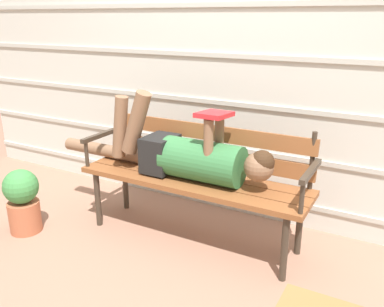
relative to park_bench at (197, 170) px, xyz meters
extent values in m
plane|color=#936B56|center=(0.00, -0.12, -0.51)|extent=(12.00, 12.00, 0.00)
cube|color=beige|center=(0.00, 0.52, 0.75)|extent=(5.47, 0.06, 2.51)
cube|color=#B7B7AD|center=(0.00, 0.49, -0.33)|extent=(5.47, 0.02, 0.04)
cube|color=#B7B7AD|center=(0.00, 0.49, 0.03)|extent=(5.47, 0.02, 0.04)
cube|color=#B7B7AD|center=(0.00, 0.49, 0.39)|extent=(5.47, 0.02, 0.04)
cube|color=#B7B7AD|center=(0.00, 0.49, 0.75)|extent=(5.47, 0.02, 0.04)
cube|color=#B7B7AD|center=(0.00, 0.49, 1.11)|extent=(5.47, 0.02, 0.04)
cube|color=brown|center=(0.00, -0.21, -0.05)|extent=(1.65, 0.14, 0.04)
cube|color=brown|center=(0.00, -0.07, -0.05)|extent=(1.65, 0.14, 0.04)
cube|color=brown|center=(0.00, 0.08, -0.05)|extent=(1.65, 0.14, 0.04)
cube|color=brown|center=(0.00, 0.15, 0.07)|extent=(1.58, 0.05, 0.11)
cube|color=brown|center=(0.00, 0.15, 0.24)|extent=(1.58, 0.05, 0.11)
cylinder|color=#382D23|center=(-0.76, 0.15, 0.16)|extent=(0.03, 0.03, 0.38)
cylinder|color=#382D23|center=(0.76, 0.15, 0.16)|extent=(0.03, 0.03, 0.38)
cylinder|color=#382D23|center=(-0.72, -0.24, -0.29)|extent=(0.04, 0.04, 0.43)
cylinder|color=#382D23|center=(0.72, -0.24, -0.29)|extent=(0.04, 0.04, 0.43)
cylinder|color=#382D23|center=(-0.72, 0.10, -0.29)|extent=(0.04, 0.04, 0.43)
cylinder|color=#382D23|center=(0.72, 0.10, -0.29)|extent=(0.04, 0.04, 0.43)
cube|color=#382D23|center=(-0.80, -0.07, 0.16)|extent=(0.04, 0.41, 0.03)
cylinder|color=#382D23|center=(-0.80, -0.24, 0.06)|extent=(0.03, 0.03, 0.20)
cube|color=#382D23|center=(0.80, -0.07, 0.16)|extent=(0.04, 0.41, 0.03)
cylinder|color=#382D23|center=(0.80, -0.24, 0.06)|extent=(0.03, 0.03, 0.20)
cylinder|color=#33703D|center=(0.08, -0.07, 0.10)|extent=(0.56, 0.28, 0.28)
cube|color=black|center=(-0.26, -0.07, 0.10)|extent=(0.20, 0.26, 0.25)
sphere|color=brown|center=(0.48, -0.07, 0.13)|extent=(0.19, 0.19, 0.19)
sphere|color=#382314|center=(0.50, -0.07, 0.17)|extent=(0.16, 0.16, 0.16)
cylinder|color=brown|center=(-0.41, -0.13, 0.32)|extent=(0.26, 0.11, 0.47)
cylinder|color=brown|center=(-0.56, -0.13, 0.27)|extent=(0.16, 0.09, 0.46)
cylinder|color=brown|center=(-0.77, -0.01, 0.02)|extent=(0.87, 0.10, 0.10)
cylinder|color=brown|center=(0.16, -0.15, 0.26)|extent=(0.06, 0.06, 0.32)
cylinder|color=brown|center=(0.16, 0.01, 0.26)|extent=(0.06, 0.06, 0.32)
cube|color=red|center=(0.16, -0.07, 0.43)|extent=(0.18, 0.25, 0.05)
cylinder|color=#AD5B3D|center=(-1.15, -0.57, -0.39)|extent=(0.23, 0.23, 0.23)
sphere|color=#3D8442|center=(-1.15, -0.57, -0.15)|extent=(0.25, 0.25, 0.25)
camera|label=1|loc=(1.27, -2.37, 1.03)|focal=38.24mm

